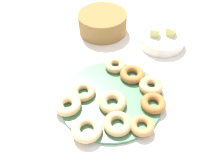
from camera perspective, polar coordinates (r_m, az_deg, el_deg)
name	(u,v)px	position (r m, az deg, el deg)	size (l,w,h in m)	color
ground_plane	(111,99)	(0.81, -0.24, -3.57)	(2.40, 2.40, 0.00)	white
donut_plate	(111,98)	(0.81, -0.24, -3.29)	(0.35, 0.35, 0.01)	#4C7F56
donut_0	(153,103)	(0.78, 9.98, -4.61)	(0.08, 0.08, 0.02)	#AD6B33
donut_1	(112,102)	(0.77, 0.09, -4.45)	(0.09, 0.09, 0.03)	tan
donut_2	(132,74)	(0.86, 4.94, 2.40)	(0.09, 0.09, 0.03)	#AD6B33
donut_3	(142,126)	(0.73, 7.28, -9.99)	(0.07, 0.07, 0.02)	#C6844C
donut_4	(83,91)	(0.81, -6.94, -1.78)	(0.08, 0.08, 0.02)	tan
donut_5	(116,65)	(0.89, 0.90, 4.56)	(0.08, 0.08, 0.03)	tan
donut_6	(87,129)	(0.72, -6.10, -10.85)	(0.09, 0.09, 0.03)	#EABC84
donut_7	(151,86)	(0.83, 9.46, -0.39)	(0.08, 0.08, 0.03)	tan
donut_8	(68,105)	(0.77, -10.67, -4.99)	(0.09, 0.09, 0.03)	#EABC84
donut_9	(118,124)	(0.72, 1.35, -9.56)	(0.09, 0.09, 0.03)	tan
basket	(103,23)	(1.09, -2.29, 14.63)	(0.22, 0.22, 0.09)	olive
fruit_bowl	(162,40)	(1.04, 11.92, 10.39)	(0.19, 0.19, 0.04)	silver
melon_chunk_left	(155,32)	(1.01, 10.37, 12.38)	(0.04, 0.04, 0.04)	#DBD67A
melon_chunk_right	(171,31)	(1.03, 14.11, 12.42)	(0.04, 0.04, 0.04)	#DBD67A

